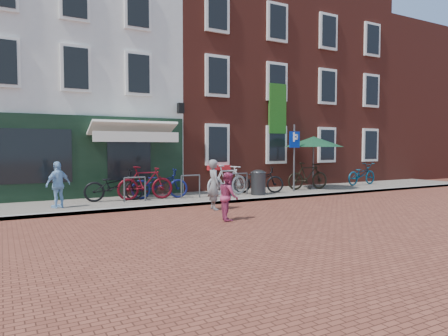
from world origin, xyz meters
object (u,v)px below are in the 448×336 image
boy (228,196)px  bicycle_4 (259,180)px  bicycle_2 (160,184)px  bicycle_3 (227,180)px  litter_bin (258,181)px  bicycle_6 (361,174)px  parking_sign (294,149)px  parasol (314,140)px  cafe_person (58,185)px  woman (214,185)px  bicycle_0 (114,186)px  bicycle_1 (145,183)px  bicycle_5 (308,176)px

boy → bicycle_4: (3.66, 4.08, -0.01)m
bicycle_2 → bicycle_3: bicycle_3 is taller
bicycle_2 → litter_bin: bearing=-89.3°
litter_bin → bicycle_6: (6.46, 0.90, -0.00)m
parking_sign → parasol: parking_sign is taller
parking_sign → parasol: 1.51m
bicycle_3 → bicycle_4: bicycle_3 is taller
cafe_person → bicycle_2: (3.38, 0.62, -0.17)m
litter_bin → woman: woman is taller
boy → bicycle_0: boy is taller
litter_bin → bicycle_1: 4.23m
parasol → bicycle_2: (-6.96, 0.01, -1.60)m
woman → bicycle_2: 2.71m
parasol → woman: 6.84m
woman → bicycle_6: woman is taller
boy → bicycle_2: boy is taller
litter_bin → parking_sign: size_ratio=0.37×
bicycle_1 → litter_bin: bearing=-92.7°
litter_bin → bicycle_1: bearing=170.8°
parking_sign → cafe_person: bearing=-178.9°
litter_bin → bicycle_3: bearing=167.3°
litter_bin → bicycle_2: bearing=168.7°
parasol → bicycle_6: 3.53m
parking_sign → cafe_person: parking_sign is taller
cafe_person → bicycle_2: cafe_person is taller
litter_bin → parasol: parasol is taller
parasol → bicycle_1: size_ratio=1.33×
litter_bin → parasol: (3.32, 0.72, 1.59)m
parking_sign → bicycle_1: parking_sign is taller
parking_sign → bicycle_2: bearing=175.4°
bicycle_0 → litter_bin: bearing=-93.0°
parasol → bicycle_3: parasol is taller
boy → bicycle_4: boy is taller
bicycle_5 → bicycle_0: bearing=96.7°
litter_bin → parking_sign: (1.93, 0.28, 1.20)m
parasol → bicycle_6: size_ratio=1.29×
parasol → bicycle_1: parasol is taller
bicycle_0 → bicycle_4: size_ratio=1.00×
parasol → bicycle_1: (-7.50, -0.04, -1.54)m
litter_bin → bicycle_3: bicycle_3 is taller
parking_sign → bicycle_6: size_ratio=1.38×
bicycle_5 → bicycle_6: bicycle_5 is taller
cafe_person → bicycle_5: 9.89m
parasol → bicycle_0: 8.66m
parasol → bicycle_2: bearing=179.9°
bicycle_4 → bicycle_5: size_ratio=1.03×
cafe_person → bicycle_4: size_ratio=0.70×
bicycle_1 → bicycle_2: size_ratio=0.97×
woman → parasol: bearing=-60.1°
litter_bin → parking_sign: parking_sign is taller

